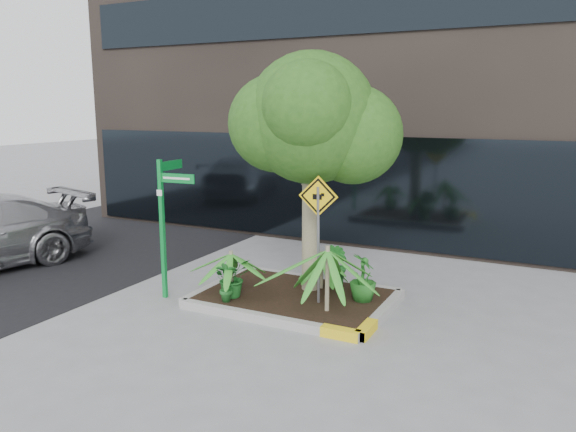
% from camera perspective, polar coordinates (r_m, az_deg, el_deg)
% --- Properties ---
extents(ground, '(80.00, 80.00, 0.00)m').
position_cam_1_polar(ground, '(9.82, -1.19, -9.10)').
color(ground, gray).
rests_on(ground, ground).
extents(asphalt_road, '(7.00, 80.00, 0.01)m').
position_cam_1_polar(asphalt_road, '(13.95, -25.58, -4.04)').
color(asphalt_road, black).
rests_on(asphalt_road, ground).
extents(planter, '(3.35, 2.36, 0.15)m').
position_cam_1_polar(planter, '(9.91, 0.75, -8.27)').
color(planter, '#9E9E99').
rests_on(planter, ground).
extents(tree, '(2.91, 2.58, 4.36)m').
position_cam_1_polar(tree, '(9.72, 2.41, 9.89)').
color(tree, '#9C9071').
rests_on(tree, ground).
extents(palm_front, '(1.21, 1.21, 1.34)m').
position_cam_1_polar(palm_front, '(8.90, 4.05, -3.48)').
color(palm_front, '#9C9071').
rests_on(palm_front, ground).
extents(palm_left, '(0.89, 0.89, 0.99)m').
position_cam_1_polar(palm_left, '(9.74, -5.81, -3.84)').
color(palm_left, '#9C9071').
rests_on(palm_left, ground).
extents(palm_back, '(0.76, 0.76, 0.85)m').
position_cam_1_polar(palm_back, '(10.09, 3.43, -3.89)').
color(palm_back, '#9C9071').
rests_on(palm_back, ground).
extents(shrub_a, '(0.88, 0.88, 0.69)m').
position_cam_1_polar(shrub_a, '(9.76, -5.64, -6.19)').
color(shrub_a, '#195A1E').
rests_on(shrub_a, planter).
extents(shrub_b, '(0.60, 0.60, 0.80)m').
position_cam_1_polar(shrub_b, '(9.59, 7.64, -6.24)').
color(shrub_b, '#21681F').
rests_on(shrub_b, planter).
extents(shrub_c, '(0.44, 0.44, 0.71)m').
position_cam_1_polar(shrub_c, '(9.52, -6.25, -6.61)').
color(shrub_c, '#1E6223').
rests_on(shrub_c, planter).
extents(shrub_d, '(0.64, 0.64, 0.82)m').
position_cam_1_polar(shrub_d, '(10.23, 5.04, -4.99)').
color(shrub_d, '#1E6A23').
rests_on(shrub_d, planter).
extents(street_sign_post, '(0.75, 0.73, 2.49)m').
position_cam_1_polar(street_sign_post, '(10.09, -12.32, 0.27)').
color(street_sign_post, '#0D9137').
rests_on(street_sign_post, ground).
extents(cattle_sign, '(0.66, 0.15, 2.15)m').
position_cam_1_polar(cattle_sign, '(9.10, 3.09, -0.24)').
color(cattle_sign, slate).
rests_on(cattle_sign, ground).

